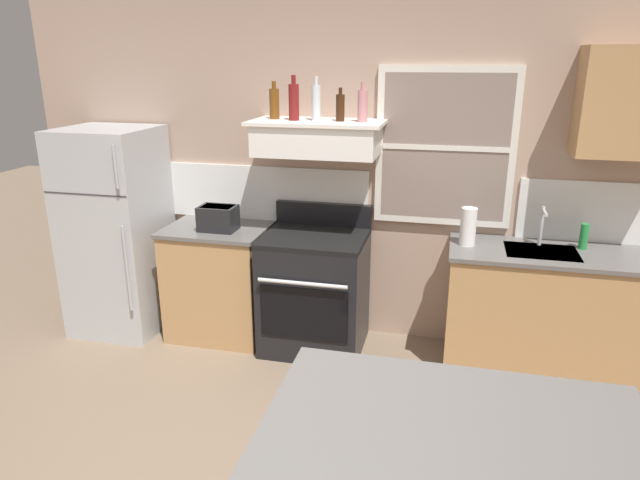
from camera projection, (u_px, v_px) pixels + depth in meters
name	position (u px, v px, depth m)	size (l,w,h in m)	color
back_wall	(361.00, 169.00, 4.32)	(5.40, 0.11, 2.70)	tan
refrigerator	(117.00, 231.00, 4.56)	(0.70, 0.72, 1.66)	#B7BABC
counter_left_of_stove	(220.00, 281.00, 4.54)	(0.79, 0.63, 0.91)	tan
toaster	(218.00, 218.00, 4.29)	(0.30, 0.20, 0.19)	black
stove_range	(315.00, 291.00, 4.33)	(0.76, 0.69, 1.09)	black
range_hood_shelf	(318.00, 137.00, 4.06)	(0.96, 0.52, 0.24)	white
bottle_amber_wine	(274.00, 103.00, 4.08)	(0.07, 0.07, 0.27)	brown
bottle_red_label_wine	(294.00, 101.00, 3.99)	(0.07, 0.07, 0.31)	maroon
bottle_clear_tall	(316.00, 102.00, 3.97)	(0.06, 0.06, 0.31)	silver
bottle_brown_stout	(340.00, 107.00, 3.94)	(0.06, 0.06, 0.23)	#381E0F
bottle_rose_pink	(363.00, 105.00, 3.89)	(0.07, 0.07, 0.27)	#C67F84
counter_right_with_sink	(548.00, 312.00, 3.99)	(1.43, 0.63, 0.91)	tan
sink_faucet	(542.00, 222.00, 3.90)	(0.03, 0.17, 0.28)	silver
paper_towel_roll	(468.00, 227.00, 3.94)	(0.11, 0.11, 0.27)	white
dish_soap_bottle	(584.00, 236.00, 3.87)	(0.06, 0.06, 0.18)	#268C3F
upper_cabinet_right	(632.00, 102.00, 3.59)	(0.64, 0.32, 0.70)	tan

